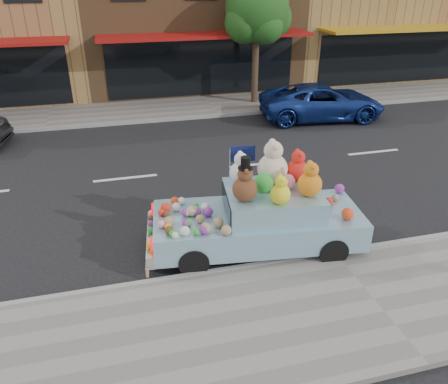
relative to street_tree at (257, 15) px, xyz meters
name	(u,v)px	position (x,y,z in m)	size (l,w,h in m)	color
ground	(258,164)	(-2.03, -6.55, -3.69)	(120.00, 120.00, 0.00)	black
near_sidewalk	(373,301)	(-2.03, -13.05, -3.63)	(60.00, 3.00, 0.12)	gray
far_sidewalk	(210,106)	(-2.03, -0.05, -3.63)	(60.00, 3.00, 0.12)	gray
near_kerb	(334,254)	(-2.03, -11.55, -3.63)	(60.00, 0.12, 0.13)	gray
far_kerb	(219,116)	(-2.03, -1.55, -3.63)	(60.00, 0.12, 0.13)	gray
storefront_mid	(185,7)	(-2.03, 5.42, -0.05)	(10.00, 9.80, 7.30)	brown
storefront_right	(362,4)	(7.97, 5.42, -0.05)	(10.00, 9.80, 7.30)	olive
street_tree	(257,15)	(0.00, 0.00, 0.00)	(3.00, 2.70, 5.22)	#38281C
car_blue	(322,102)	(1.90, -2.74, -3.01)	(2.25, 4.89, 1.36)	navy
art_car	(260,214)	(-3.44, -10.81, -2.88)	(4.66, 2.28, 2.28)	black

